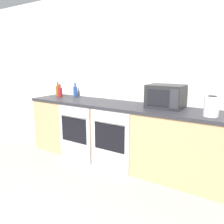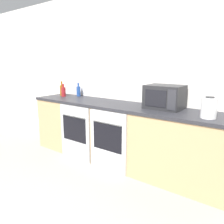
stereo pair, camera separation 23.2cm
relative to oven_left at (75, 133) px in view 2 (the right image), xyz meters
The scene contains 9 objects.
wall_back 1.25m from the oven_left, 47.68° to the left, with size 10.00×0.06×2.60m.
counter_back 0.69m from the oven_left, 28.29° to the left, with size 3.11×0.65×0.90m.
oven_left is the anchor object (origin of this frame).
oven_right 0.63m from the oven_left, ahead, with size 0.59×0.06×0.85m.
microwave 1.44m from the oven_left, 18.39° to the left, with size 0.46×0.36×0.30m.
bottle_blue 0.89m from the oven_left, 129.00° to the left, with size 0.07×0.07×0.24m.
bottle_amber 1.01m from the oven_left, 150.49° to the left, with size 0.07×0.07×0.26m.
bottle_red 0.90m from the oven_left, 150.43° to the left, with size 0.08×0.08×0.22m.
kettle 1.93m from the oven_left, ahead, with size 0.16×0.16×0.23m.
Camera 2 is at (1.73, -0.51, 1.47)m, focal length 35.00 mm.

